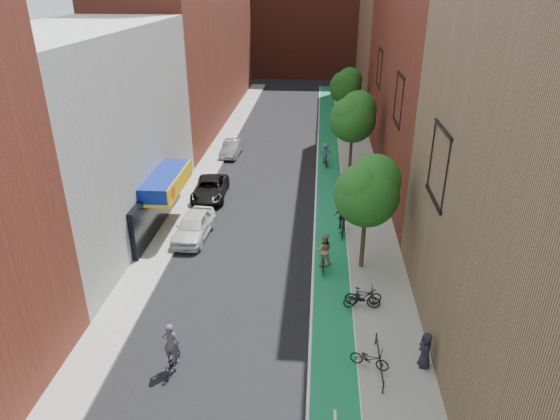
% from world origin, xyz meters
% --- Properties ---
extents(ground, '(160.00, 160.00, 0.00)m').
position_xyz_m(ground, '(0.00, 0.00, 0.00)').
color(ground, black).
rests_on(ground, ground).
extents(bike_lane, '(2.00, 68.00, 0.01)m').
position_xyz_m(bike_lane, '(4.00, 26.00, 0.01)').
color(bike_lane, '#14704E').
rests_on(bike_lane, ground).
extents(sidewalk_left, '(2.00, 68.00, 0.15)m').
position_xyz_m(sidewalk_left, '(-6.00, 26.00, 0.07)').
color(sidewalk_left, gray).
rests_on(sidewalk_left, ground).
extents(sidewalk_right, '(3.00, 68.00, 0.15)m').
position_xyz_m(sidewalk_right, '(6.50, 26.00, 0.07)').
color(sidewalk_right, gray).
rests_on(sidewalk_right, ground).
extents(building_left_white, '(8.00, 20.00, 12.00)m').
position_xyz_m(building_left_white, '(-11.00, 14.00, 6.00)').
color(building_left_white, silver).
rests_on(building_left_white, ground).
extents(building_left_far_red, '(8.00, 36.00, 22.00)m').
position_xyz_m(building_left_far_red, '(-11.00, 42.00, 11.00)').
color(building_left_far_red, maroon).
rests_on(building_left_far_red, ground).
extents(building_right_mid_red, '(8.00, 28.00, 22.00)m').
position_xyz_m(building_right_mid_red, '(12.00, 26.00, 11.00)').
color(building_right_mid_red, maroon).
rests_on(building_right_mid_red, ground).
extents(building_right_far_tan, '(8.00, 20.00, 18.00)m').
position_xyz_m(building_right_far_tan, '(12.00, 50.00, 9.00)').
color(building_right_far_tan, '#8C6B4C').
rests_on(building_right_far_tan, ground).
extents(building_far_closure, '(30.00, 14.00, 20.00)m').
position_xyz_m(building_far_closure, '(0.00, 72.00, 10.00)').
color(building_far_closure, maroon).
rests_on(building_far_closure, ground).
extents(tree_near, '(3.40, 3.36, 6.42)m').
position_xyz_m(tree_near, '(5.65, 10.02, 4.66)').
color(tree_near, '#332619').
rests_on(tree_near, ground).
extents(tree_mid, '(3.55, 3.53, 6.74)m').
position_xyz_m(tree_mid, '(5.65, 24.02, 4.89)').
color(tree_mid, '#332619').
rests_on(tree_mid, ground).
extents(tree_far, '(3.30, 3.25, 6.21)m').
position_xyz_m(tree_far, '(5.65, 38.02, 4.50)').
color(tree_far, '#332619').
rests_on(tree_far, ground).
extents(parked_car_white, '(2.11, 4.66, 1.55)m').
position_xyz_m(parked_car_white, '(-4.30, 12.78, 0.78)').
color(parked_car_white, silver).
rests_on(parked_car_white, ground).
extents(parked_car_black, '(2.50, 5.01, 1.36)m').
position_xyz_m(parked_car_black, '(-4.57, 18.88, 0.68)').
color(parked_car_black, black).
rests_on(parked_car_black, ground).
extents(parked_car_silver, '(1.64, 4.14, 1.34)m').
position_xyz_m(parked_car_silver, '(-4.60, 28.36, 0.67)').
color(parked_car_silver, gray).
rests_on(parked_car_silver, ground).
extents(cyclist_lead, '(0.71, 1.64, 2.20)m').
position_xyz_m(cyclist_lead, '(-2.50, 1.59, 0.78)').
color(cyclist_lead, black).
rests_on(cyclist_lead, ground).
extents(cyclist_lane_near, '(0.91, 1.55, 2.20)m').
position_xyz_m(cyclist_lane_near, '(3.55, 9.63, 0.99)').
color(cyclist_lane_near, black).
rests_on(cyclist_lane_near, ground).
extents(cyclist_lane_mid, '(1.04, 1.64, 2.09)m').
position_xyz_m(cyclist_lane_mid, '(4.70, 13.92, 0.82)').
color(cyclist_lane_mid, black).
rests_on(cyclist_lane_mid, ground).
extents(cyclist_lane_far, '(1.11, 1.74, 1.92)m').
position_xyz_m(cyclist_lane_far, '(3.68, 26.32, 0.84)').
color(cyclist_lane_far, black).
rests_on(cyclist_lane_far, ground).
extents(parked_bike_near, '(1.69, 1.05, 0.84)m').
position_xyz_m(parked_bike_near, '(5.40, 2.20, 0.57)').
color(parked_bike_near, black).
rests_on(parked_bike_near, sidewalk_right).
extents(parked_bike_mid, '(1.78, 0.82, 1.03)m').
position_xyz_m(parked_bike_mid, '(5.40, 6.28, 0.67)').
color(parked_bike_mid, black).
rests_on(parked_bike_mid, sidewalk_right).
extents(parked_bike_far, '(2.03, 1.19, 1.01)m').
position_xyz_m(parked_bike_far, '(5.40, 6.33, 0.65)').
color(parked_bike_far, black).
rests_on(parked_bike_far, sidewalk_right).
extents(pedestrian, '(0.59, 0.83, 1.58)m').
position_xyz_m(pedestrian, '(7.60, 2.44, 0.94)').
color(pedestrian, black).
rests_on(pedestrian, sidewalk_right).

